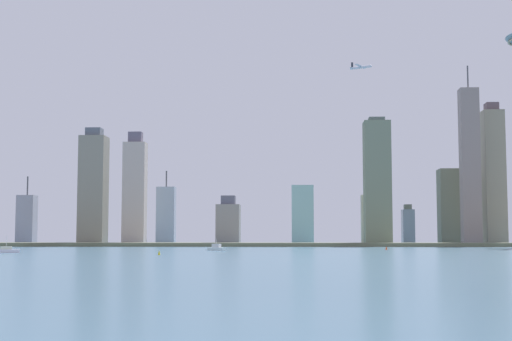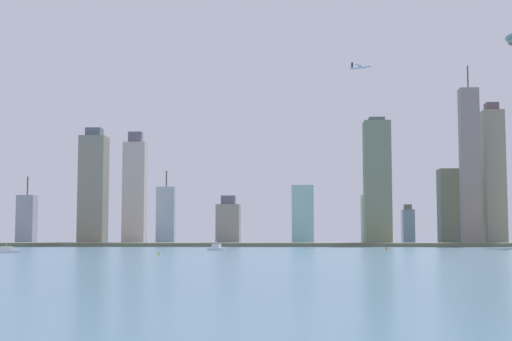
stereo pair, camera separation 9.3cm
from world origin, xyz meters
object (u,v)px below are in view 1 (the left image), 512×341
at_px(skyscraper_3, 377,183).
at_px(skyscraper_7, 27,220).
at_px(skyscraper_8, 228,223).
at_px(channel_buoy_0, 386,248).
at_px(skyscraper_1, 303,215).
at_px(skyscraper_13, 135,192).
at_px(skyscraper_4, 368,218).
at_px(channel_buoy_2, 159,253).
at_px(skyscraper_10, 408,226).
at_px(skyscraper_9, 93,189).
at_px(airplane, 361,67).
at_px(boat_1, 216,248).
at_px(skyscraper_5, 470,167).
at_px(skyscraper_12, 166,216).
at_px(skyscraper_11, 450,207).
at_px(skyscraper_2, 493,176).
at_px(boat_2, 6,250).

bearing_deg(skyscraper_3, skyscraper_7, 174.47).
relative_size(skyscraper_8, channel_buoy_0, 22.16).
height_order(skyscraper_1, skyscraper_13, skyscraper_13).
bearing_deg(skyscraper_13, skyscraper_4, 11.96).
distance_m(skyscraper_3, channel_buoy_2, 420.37).
xyz_separation_m(skyscraper_4, skyscraper_10, (46.93, 12.49, -8.85)).
distance_m(skyscraper_4, skyscraper_10, 49.37).
distance_m(skyscraper_1, skyscraper_9, 230.24).
height_order(skyscraper_8, airplane, airplane).
relative_size(skyscraper_8, channel_buoy_2, 20.60).
height_order(skyscraper_9, boat_1, skyscraper_9).
distance_m(skyscraper_5, airplane, 163.12).
distance_m(skyscraper_5, skyscraper_9, 407.20).
height_order(skyscraper_5, skyscraper_12, skyscraper_5).
xyz_separation_m(skyscraper_11, skyscraper_12, (-324.86, -7.66, -9.76)).
height_order(skyscraper_1, skyscraper_9, skyscraper_9).
height_order(skyscraper_1, skyscraper_7, skyscraper_7).
relative_size(skyscraper_9, skyscraper_10, 2.75).
height_order(skyscraper_4, boat_1, skyscraper_4).
xyz_separation_m(skyscraper_4, skyscraper_11, (94.21, 10.85, 13.01)).
distance_m(skyscraper_9, skyscraper_13, 45.53).
xyz_separation_m(skyscraper_7, boat_1, (246.73, -290.29, -26.58)).
distance_m(skyscraper_3, skyscraper_10, 94.85).
distance_m(skyscraper_7, skyscraper_13, 137.18).
distance_m(skyscraper_7, airplane, 408.50).
bearing_deg(skyscraper_5, skyscraper_2, 34.29).
height_order(skyscraper_11, airplane, airplane).
bearing_deg(airplane, skyscraper_2, 53.84).
height_order(skyscraper_5, channel_buoy_0, skyscraper_5).
xyz_separation_m(skyscraper_2, channel_buoy_2, (-291.45, -420.65, -74.43)).
xyz_separation_m(skyscraper_10, boat_2, (-308.28, -405.21, -19.99)).
distance_m(skyscraper_3, channel_buoy_0, 220.29).
relative_size(skyscraper_7, airplane, 3.54).
bearing_deg(boat_1, skyscraper_13, 149.06).
bearing_deg(skyscraper_4, airplane, -98.41).
bearing_deg(skyscraper_13, channel_buoy_2, -75.70).
bearing_deg(skyscraper_11, skyscraper_10, 178.01).
relative_size(skyscraper_11, boat_2, 5.07).
bearing_deg(skyscraper_3, airplane, -119.32).
height_order(skyscraper_3, channel_buoy_0, skyscraper_3).
distance_m(skyscraper_4, airplane, 179.50).
height_order(skyscraper_3, skyscraper_9, skyscraper_3).
relative_size(skyscraper_3, boat_2, 7.94).
relative_size(boat_1, channel_buoy_0, 6.10).
distance_m(skyscraper_11, channel_buoy_0, 302.40).
bearing_deg(channel_buoy_2, skyscraper_3, 67.21).
relative_size(skyscraper_5, skyscraper_13, 1.58).
xyz_separation_m(skyscraper_10, airplane, (-60.66, -105.32, 161.87)).
xyz_separation_m(skyscraper_1, channel_buoy_2, (-82.28, -417.15, -31.82)).
relative_size(skyscraper_1, skyscraper_3, 0.49).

